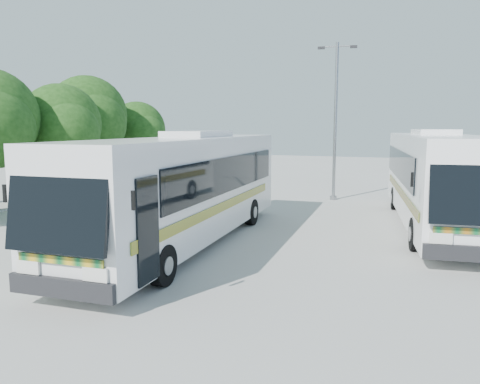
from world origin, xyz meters
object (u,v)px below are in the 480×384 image
at_px(tree_far_e, 138,130).
at_px(coach_main, 186,186).
at_px(tree_far_d, 88,116).
at_px(bollard, 20,221).
at_px(tree_far_c, 62,124).
at_px(coach_adjacent, 436,177).
at_px(lamppost, 336,115).

relative_size(tree_far_e, coach_main, 0.43).
xyz_separation_m(tree_far_d, bollard, (5.72, -11.25, -4.27)).
relative_size(tree_far_c, tree_far_e, 1.10).
bearing_deg(tree_far_e, coach_adjacent, -22.54).
xyz_separation_m(tree_far_d, coach_main, (12.31, -10.12, -2.76)).
xyz_separation_m(tree_far_c, coach_adjacent, (19.33, -0.03, -2.18)).
distance_m(tree_far_d, bollard, 13.32).
height_order(tree_far_d, lamppost, lamppost).
distance_m(tree_far_c, coach_main, 13.03).
height_order(tree_far_c, lamppost, lamppost).
distance_m(tree_far_c, lamppost, 15.21).
bearing_deg(lamppost, tree_far_d, 179.01).
bearing_deg(coach_adjacent, tree_far_d, 161.87).
distance_m(tree_far_d, coach_main, 16.17).
relative_size(tree_far_d, coach_adjacent, 0.53).
bearing_deg(tree_far_d, tree_far_e, 81.37).
distance_m(coach_main, lamppost, 12.70).
distance_m(coach_main, bollard, 6.86).
xyz_separation_m(tree_far_c, lamppost, (14.12, 5.62, 0.53)).
bearing_deg(tree_far_e, coach_main, -51.49).
height_order(coach_main, lamppost, lamppost).
relative_size(tree_far_e, coach_adjacent, 0.43).
height_order(coach_adjacent, bollard, coach_adjacent).
bearing_deg(tree_far_e, lamppost, -10.01).
height_order(tree_far_c, tree_far_e, tree_far_c).
relative_size(tree_far_d, coach_main, 0.54).
distance_m(tree_far_e, bollard, 16.87).
height_order(tree_far_c, bollard, tree_far_c).
xyz_separation_m(lamppost, bollard, (-9.59, -13.16, -4.24)).
bearing_deg(tree_far_d, bollard, -63.04).
bearing_deg(coach_adjacent, coach_main, -149.93).
bearing_deg(bollard, tree_far_e, 107.74).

